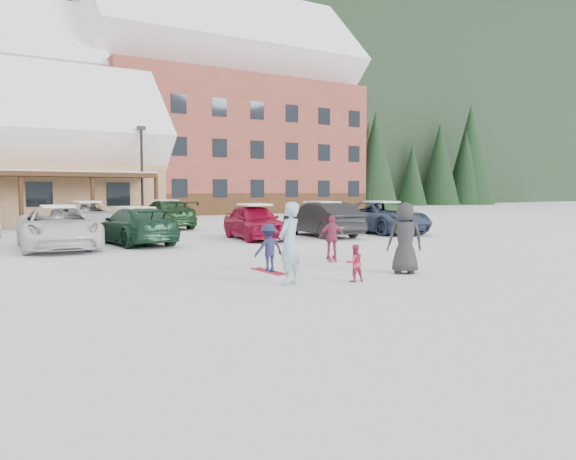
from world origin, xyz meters
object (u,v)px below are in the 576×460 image
toddler_red (355,263)px  child_navy (269,248)px  parked_car_2 (58,228)px  parked_car_4 (255,222)px  parked_car_10 (87,217)px  parked_car_3 (135,226)px  alpine_hotel (205,120)px  adult_skier (289,244)px  parked_car_5 (322,219)px  bystander_dark (405,238)px  parked_car_11 (165,214)px  lamp_post (142,168)px  parked_car_6 (381,217)px  child_magenta (332,237)px

toddler_red → child_navy: 2.46m
parked_car_2 → parked_car_4: 7.57m
parked_car_4 → parked_car_10: (-5.03, 7.35, 0.02)m
parked_car_10 → toddler_red: bearing=-85.1°
parked_car_3 → alpine_hotel: bearing=-122.4°
adult_skier → parked_car_10: (-0.27, 17.60, -0.14)m
parked_car_2 → parked_car_5: size_ratio=1.16×
bystander_dark → parked_car_11: bearing=-61.4°
alpine_hotel → lamp_post: 19.20m
bystander_dark → parked_car_5: 11.18m
bystander_dark → parked_car_3: 11.28m
toddler_red → parked_car_4: (3.30, 10.62, 0.31)m
toddler_red → parked_car_11: parked_car_11 is taller
parked_car_10 → alpine_hotel: bearing=53.6°
bystander_dark → parked_car_3: bystander_dark is taller
adult_skier → parked_car_5: adult_skier is taller
adult_skier → parked_car_11: bearing=-130.7°
parked_car_4 → parked_car_11: parked_car_11 is taller
child_navy → parked_car_3: bearing=-85.9°
parked_car_2 → lamp_post: bearing=66.4°
bystander_dark → parked_car_6: 13.15m
alpine_hotel → lamp_post: bearing=-125.8°
toddler_red → child_navy: (-0.85, 2.31, 0.18)m
adult_skier → child_magenta: (3.45, 3.13, -0.23)m
lamp_post → adult_skier: bearing=-100.5°
toddler_red → parked_car_4: parked_car_4 is taller
parked_car_10 → parked_car_11: size_ratio=1.04×
parked_car_6 → adult_skier: bearing=-134.7°
child_magenta → parked_car_5: bearing=-89.8°
parked_car_2 → parked_car_10: bearing=74.9°
alpine_hotel → parked_car_2: alpine_hotel is taller
lamp_post → parked_car_2: size_ratio=1.12×
bystander_dark → parked_car_10: bearing=-47.8°
alpine_hotel → parked_car_10: size_ratio=5.87×
parked_car_5 → parked_car_6: size_ratio=0.86×
child_navy → bystander_dark: size_ratio=0.69×
alpine_hotel → parked_car_2: size_ratio=5.91×
lamp_post → parked_car_2: (-7.28, -13.69, -2.64)m
toddler_red → bystander_dark: bearing=-157.1°
parked_car_3 → bystander_dark: bearing=103.0°
parked_car_5 → child_magenta: bearing=60.7°
child_navy → alpine_hotel: bearing=-111.7°
child_magenta → parked_car_6: (8.09, 7.01, 0.09)m
bystander_dark → parked_car_10: size_ratio=0.32×
lamp_post → parked_car_4: (0.28, -13.90, -2.66)m
alpine_hotel → lamp_post: size_ratio=5.28×
parked_car_3 → parked_car_6: size_ratio=0.89×
alpine_hotel → parked_car_11: 24.55m
adult_skier → bystander_dark: 3.26m
parked_car_4 → parked_car_6: parked_car_6 is taller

